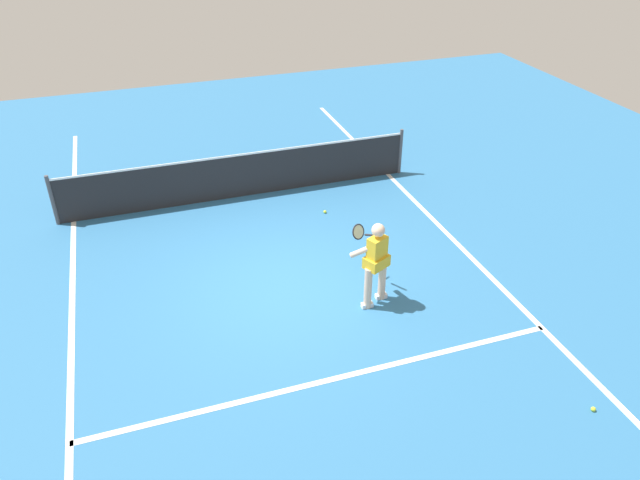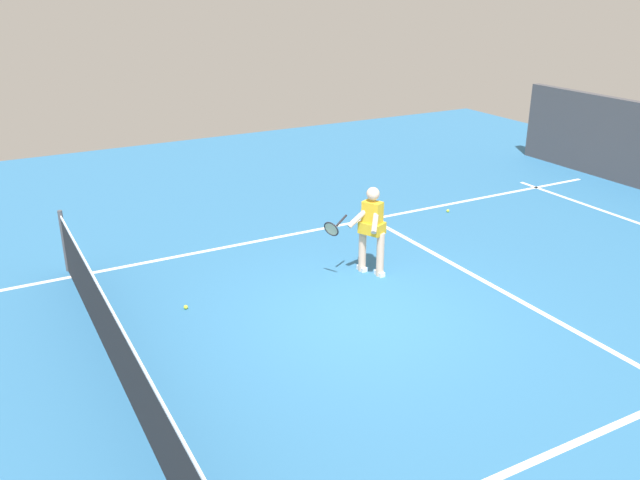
% 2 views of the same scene
% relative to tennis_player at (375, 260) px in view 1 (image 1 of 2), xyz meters
% --- Properties ---
extents(ground_plane, '(25.18, 25.18, 0.00)m').
position_rel_tennis_player_xyz_m(ground_plane, '(-1.30, 0.89, -0.85)').
color(ground_plane, teal).
extents(service_line_marking, '(7.22, 0.10, 0.01)m').
position_rel_tennis_player_xyz_m(service_line_marking, '(-1.30, -1.53, -0.84)').
color(service_line_marking, white).
rests_on(service_line_marking, ground).
extents(sideline_left_marking, '(0.10, 17.37, 0.01)m').
position_rel_tennis_player_xyz_m(sideline_left_marking, '(-4.91, 0.89, -0.84)').
color(sideline_left_marking, white).
rests_on(sideline_left_marking, ground).
extents(sideline_right_marking, '(0.10, 17.37, 0.01)m').
position_rel_tennis_player_xyz_m(sideline_right_marking, '(2.31, 0.89, -0.84)').
color(sideline_right_marking, white).
rests_on(sideline_right_marking, ground).
extents(court_net, '(7.90, 0.08, 1.11)m').
position_rel_tennis_player_xyz_m(court_net, '(-1.30, 4.56, -0.33)').
color(court_net, '#4C4C51').
rests_on(court_net, ground).
extents(tennis_player, '(0.68, 1.12, 1.55)m').
position_rel_tennis_player_xyz_m(tennis_player, '(0.00, 0.00, 0.00)').
color(tennis_player, beige).
rests_on(tennis_player, ground).
extents(tennis_ball_near, '(0.07, 0.07, 0.07)m').
position_rel_tennis_player_xyz_m(tennis_ball_near, '(1.90, -3.24, -0.81)').
color(tennis_ball_near, '#D1E533').
rests_on(tennis_ball_near, ground).
extents(tennis_ball_mid, '(0.07, 0.07, 0.07)m').
position_rel_tennis_player_xyz_m(tennis_ball_mid, '(0.23, 3.21, -0.81)').
color(tennis_ball_mid, '#D1E533').
rests_on(tennis_ball_mid, ground).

